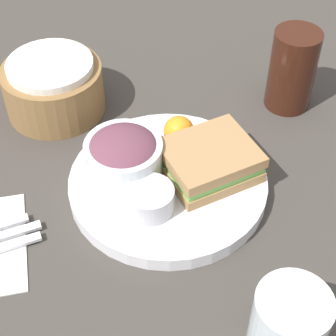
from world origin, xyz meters
name	(u,v)px	position (x,y,z in m)	size (l,w,h in m)	color
ground_plane	(168,189)	(0.00, 0.00, 0.00)	(4.00, 4.00, 0.00)	#3D3833
plate	(168,184)	(0.00, 0.00, 0.01)	(0.27, 0.27, 0.02)	silver
sandwich	(209,160)	(0.06, 0.00, 0.04)	(0.14, 0.13, 0.04)	#A37A4C
salad_bowl	(124,155)	(-0.05, 0.03, 0.05)	(0.10, 0.10, 0.06)	white
dressing_cup	(150,199)	(-0.03, -0.05, 0.04)	(0.06, 0.06, 0.03)	#B7B7BC
orange_wedge	(179,131)	(0.03, 0.07, 0.04)	(0.04, 0.04, 0.04)	orange
drink_glass	(292,70)	(0.23, 0.14, 0.06)	(0.07, 0.07, 0.13)	#38190F
bread_basket	(54,87)	(-0.14, 0.21, 0.04)	(0.15, 0.15, 0.09)	olive
water_glass	(288,328)	(0.07, -0.26, 0.05)	(0.08, 0.08, 0.10)	silver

